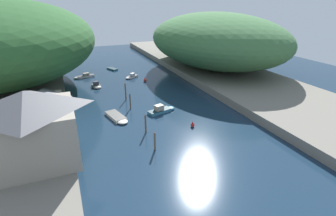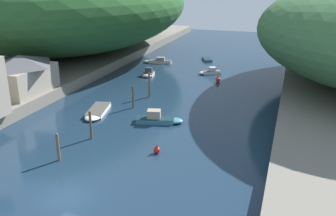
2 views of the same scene
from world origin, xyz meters
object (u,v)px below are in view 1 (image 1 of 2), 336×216
boat_red_skiff (162,110)px  channel_buoy_near (193,125)px  waterfront_building (30,126)px  boathouse_shed (43,105)px  person_on_quay (62,135)px  channel_buoy_far (145,80)px  boat_white_cruiser (84,76)px  boat_navy_launch (131,77)px  boat_small_dinghy (117,118)px  boat_yellow_tender (111,69)px  boat_far_right_bank (97,86)px

boat_red_skiff → channel_buoy_near: 8.01m
waterfront_building → boathouse_shed: size_ratio=1.15×
channel_buoy_near → person_on_quay: person_on_quay is taller
channel_buoy_far → person_on_quay: 33.97m
channel_buoy_far → waterfront_building: bearing=-127.5°
boat_white_cruiser → channel_buoy_far: bearing=-136.5°
waterfront_building → channel_buoy_near: (22.90, 3.30, -5.73)m
boat_navy_launch → channel_buoy_near: size_ratio=4.09×
waterfront_building → person_on_quay: 5.76m
waterfront_building → boat_navy_launch: bearing=59.0°
boat_white_cruiser → boat_red_skiff: boat_red_skiff is taller
boat_white_cruiser → person_on_quay: size_ratio=3.36×
boat_navy_launch → boat_red_skiff: size_ratio=0.70×
boat_small_dinghy → boat_white_cruiser: bearing=-97.6°
boat_white_cruiser → boat_navy_launch: (11.66, -5.13, 0.01)m
boat_small_dinghy → person_on_quay: size_ratio=3.84×
boathouse_shed → boat_red_skiff: bearing=-2.1°
waterfront_building → channel_buoy_far: bearing=52.5°
boat_small_dinghy → boat_yellow_tender: 35.66m
boathouse_shed → boat_navy_launch: boathouse_shed is taller
channel_buoy_far → channel_buoy_near: bearing=-91.1°
boat_navy_launch → boat_white_cruiser: bearing=37.0°
boat_red_skiff → person_on_quay: size_ratio=3.40×
boat_far_right_bank → boat_small_dinghy: size_ratio=0.51×
waterfront_building → channel_buoy_near: waterfront_building is taller
boat_white_cruiser → channel_buoy_far: (14.04, -9.67, 0.09)m
boat_yellow_tender → channel_buoy_far: channel_buoy_far is taller
boathouse_shed → boat_red_skiff: size_ratio=1.59×
boat_far_right_bank → boat_yellow_tender: size_ratio=0.71×
waterfront_building → boat_navy_launch: size_ratio=2.63×
boat_navy_launch → channel_buoy_far: (2.39, -4.53, 0.08)m
boat_small_dinghy → channel_buoy_near: bearing=131.7°
boat_yellow_tender → channel_buoy_far: (5.50, -15.69, 0.24)m
boat_white_cruiser → channel_buoy_near: size_ratio=5.80×
channel_buoy_far → person_on_quay: bearing=-127.0°
boat_small_dinghy → boat_yellow_tender: (5.85, 35.18, -0.06)m
boathouse_shed → channel_buoy_far: 29.73m
boat_yellow_tender → waterfront_building: bearing=-133.8°
boathouse_shed → boat_navy_launch: size_ratio=2.29×
boat_white_cruiser → boat_far_right_bank: bearing=179.5°
boat_white_cruiser → person_on_quay: bearing=158.3°
waterfront_building → boat_navy_launch: waterfront_building is taller
boat_red_skiff → boathouse_shed: bearing=-106.2°
boat_yellow_tender → boat_far_right_bank: bearing=-135.2°
waterfront_building → boathouse_shed: waterfront_building is taller
boat_navy_launch → boat_small_dinghy: size_ratio=0.62×
boat_small_dinghy → channel_buoy_far: 22.55m
boathouse_shed → boat_small_dinghy: 12.02m
channel_buoy_far → boat_navy_launch: bearing=117.8°
boat_navy_launch → channel_buoy_near: bearing=154.2°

